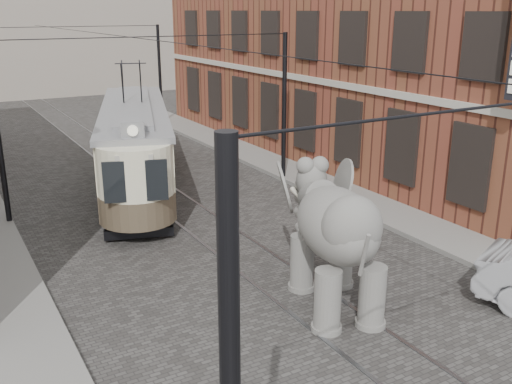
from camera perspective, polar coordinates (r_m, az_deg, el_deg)
ground at (r=17.02m, az=-1.22°, el=-6.12°), size 120.00×120.00×0.00m
tram_rails at (r=17.02m, az=-1.22°, el=-6.08°), size 1.54×80.00×0.02m
sidewalk_right at (r=20.36m, az=13.76°, el=-2.36°), size 2.00×60.00×0.15m
sidewalk_left at (r=15.29m, az=-23.46°, el=-10.26°), size 2.00×60.00×0.15m
brick_building at (r=29.26m, az=9.55°, el=15.70°), size 8.00×26.00×12.00m
distant_block at (r=54.20m, az=-23.03°, el=16.43°), size 28.00×10.00×14.00m
catenary at (r=20.41m, az=-8.60°, el=6.54°), size 11.00×30.20×6.00m
tram at (r=23.50m, az=-11.93°, el=6.46°), size 6.35×12.57×4.92m
elephant at (r=13.64m, az=7.95°, el=-5.09°), size 4.46×5.95×3.24m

